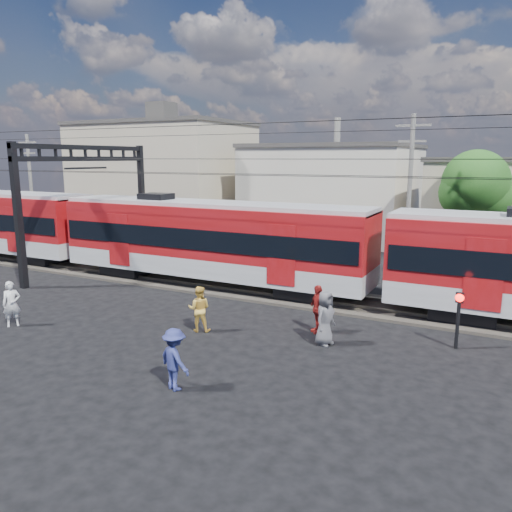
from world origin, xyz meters
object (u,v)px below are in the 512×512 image
object	(u,v)px
pedestrian_a	(12,304)
pedestrian_c	(175,359)
commuter_train	(214,238)
crossing_signal	(459,310)

from	to	relation	value
pedestrian_a	pedestrian_c	world-z (taller)	pedestrian_c
pedestrian_c	pedestrian_a	bearing A→B (deg)	9.46
commuter_train	pedestrian_a	distance (m)	9.40
commuter_train	pedestrian_c	distance (m)	11.31
commuter_train	crossing_signal	bearing A→B (deg)	-16.29
commuter_train	crossing_signal	world-z (taller)	commuter_train
pedestrian_a	crossing_signal	bearing A→B (deg)	-34.29
pedestrian_c	crossing_signal	bearing A→B (deg)	-115.04
crossing_signal	pedestrian_a	bearing A→B (deg)	-161.18
pedestrian_a	crossing_signal	size ratio (longest dim) A/B	0.89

